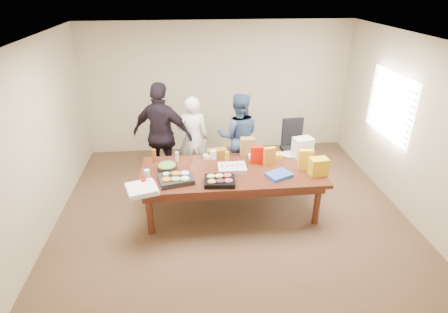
{
  "coord_description": "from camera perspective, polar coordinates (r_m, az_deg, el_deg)",
  "views": [
    {
      "loc": [
        -0.61,
        -4.93,
        3.42
      ],
      "look_at": [
        -0.11,
        0.1,
        0.94
      ],
      "focal_mm": 29.3,
      "sensor_mm": 36.0,
      "label": 1
    }
  ],
  "objects": [
    {
      "name": "banana_bunch",
      "position": [
        6.06,
        7.87,
        0.14
      ],
      "size": [
        0.27,
        0.18,
        0.09
      ],
      "primitive_type": "cube",
      "rotation": [
        0.0,
        0.0,
        -0.13
      ],
      "color": "yellow",
      "rests_on": "conference_table"
    },
    {
      "name": "red_cup",
      "position": [
        5.32,
        -12.4,
        -4.02
      ],
      "size": [
        0.1,
        0.1,
        0.11
      ],
      "primitive_type": "cylinder",
      "rotation": [
        0.0,
        0.0,
        -0.32
      ],
      "color": "#B71000",
      "rests_on": "conference_table"
    },
    {
      "name": "pizza_box_upper",
      "position": [
        5.18,
        -12.76,
        -4.83
      ],
      "size": [
        0.49,
        0.49,
        0.04
      ],
      "primitive_type": "cube",
      "rotation": [
        0.0,
        0.0,
        0.31
      ],
      "color": "white",
      "rests_on": "pizza_box_lower"
    },
    {
      "name": "veggie_tray",
      "position": [
        5.37,
        -7.52,
        -3.53
      ],
      "size": [
        0.55,
        0.47,
        0.07
      ],
      "primitive_type": "cube",
      "rotation": [
        0.0,
        0.0,
        0.22
      ],
      "color": "black",
      "rests_on": "conference_table"
    },
    {
      "name": "plate_b",
      "position": [
        6.16,
        6.4,
        0.3
      ],
      "size": [
        0.29,
        0.29,
        0.02
      ],
      "primitive_type": "cylinder",
      "rotation": [
        0.0,
        0.0,
        -0.09
      ],
      "color": "white",
      "rests_on": "conference_table"
    },
    {
      "name": "floor",
      "position": [
        6.04,
        1.14,
        -8.53
      ],
      "size": [
        5.5,
        5.0,
        0.02
      ],
      "primitive_type": "cube",
      "color": "#47301E",
      "rests_on": "ground"
    },
    {
      "name": "conference_table",
      "position": [
        5.83,
        1.18,
        -5.42
      ],
      "size": [
        2.8,
        1.2,
        0.75
      ],
      "primitive_type": "cube",
      "color": "#4C1C0F",
      "rests_on": "floor"
    },
    {
      "name": "chip_bag_orange",
      "position": [
        5.81,
        7.09,
        0.08
      ],
      "size": [
        0.2,
        0.12,
        0.29
      ],
      "primitive_type": "cube",
      "rotation": [
        0.0,
        0.0,
        0.21
      ],
      "color": "orange",
      "rests_on": "conference_table"
    },
    {
      "name": "chip_bag_red",
      "position": [
        5.82,
        5.15,
        0.24
      ],
      "size": [
        0.2,
        0.09,
        0.29
      ],
      "primitive_type": "cube",
      "rotation": [
        0.0,
        0.0,
        -0.02
      ],
      "color": "red",
      "rests_on": "conference_table"
    },
    {
      "name": "kraft_bag",
      "position": [
        6.08,
        3.7,
        1.55
      ],
      "size": [
        0.23,
        0.13,
        0.3
      ],
      "primitive_type": "cube",
      "rotation": [
        0.0,
        0.0,
        0.0
      ],
      "color": "olive",
      "rests_on": "conference_table"
    },
    {
      "name": "grocery_bag_white",
      "position": [
        6.16,
        12.16,
        1.43
      ],
      "size": [
        0.34,
        0.27,
        0.32
      ],
      "primitive_type": "cube",
      "rotation": [
        0.0,
        0.0,
        0.2
      ],
      "color": "white",
      "rests_on": "conference_table"
    },
    {
      "name": "pizza_box_lower",
      "position": [
        5.22,
        -12.51,
        -5.09
      ],
      "size": [
        0.49,
        0.49,
        0.04
      ],
      "primitive_type": "cube",
      "rotation": [
        0.0,
        0.0,
        0.29
      ],
      "color": "silver",
      "rests_on": "conference_table"
    },
    {
      "name": "plate_a",
      "position": [
        6.22,
        10.09,
        0.33
      ],
      "size": [
        0.32,
        0.32,
        0.01
      ],
      "primitive_type": "cylinder",
      "rotation": [
        0.0,
        0.0,
        -0.31
      ],
      "color": "silver",
      "rests_on": "conference_table"
    },
    {
      "name": "salad_bowl",
      "position": [
        5.67,
        -8.86,
        -1.75
      ],
      "size": [
        0.41,
        0.41,
        0.1
      ],
      "primitive_type": "cylinder",
      "rotation": [
        0.0,
        0.0,
        -0.34
      ],
      "color": "#2A241E",
      "rests_on": "conference_table"
    },
    {
      "name": "person_center",
      "position": [
        6.7,
        -4.89,
        2.87
      ],
      "size": [
        0.58,
        0.39,
        1.58
      ],
      "primitive_type": "imported",
      "rotation": [
        0.0,
        0.0,
        3.16
      ],
      "color": "white",
      "rests_on": "floor"
    },
    {
      "name": "office_chair",
      "position": [
        7.13,
        10.84,
        1.31
      ],
      "size": [
        0.53,
        0.53,
        0.98
      ],
      "primitive_type": "cube",
      "rotation": [
        0.0,
        0.0,
        0.07
      ],
      "color": "black",
      "rests_on": "floor"
    },
    {
      "name": "ranch_bottle",
      "position": [
        5.93,
        -7.34,
        -0.02
      ],
      "size": [
        0.06,
        0.06,
        0.16
      ],
      "primitive_type": "cylinder",
      "rotation": [
        0.0,
        0.0,
        0.21
      ],
      "color": "beige",
      "rests_on": "conference_table"
    },
    {
      "name": "dip_bowl_a",
      "position": [
        6.02,
        4.59,
        0.04
      ],
      "size": [
        0.17,
        0.17,
        0.07
      ],
      "primitive_type": "cylinder",
      "rotation": [
        0.0,
        0.0,
        -0.01
      ],
      "color": "#F5EFB8",
      "rests_on": "conference_table"
    },
    {
      "name": "wall_back",
      "position": [
        7.74,
        -0.97,
        10.57
      ],
      "size": [
        5.5,
        0.04,
        2.7
      ],
      "primitive_type": "cube",
      "color": "beige",
      "rests_on": "floor"
    },
    {
      "name": "fruit_tray",
      "position": [
        5.28,
        -0.68,
        -3.87
      ],
      "size": [
        0.46,
        0.38,
        0.07
      ],
      "primitive_type": "cube",
      "rotation": [
        0.0,
        0.0,
        -0.09
      ],
      "color": "black",
      "rests_on": "conference_table"
    },
    {
      "name": "chip_bag_yellow",
      "position": [
        5.74,
        12.63,
        -0.49
      ],
      "size": [
        0.23,
        0.11,
        0.33
      ],
      "primitive_type": "cube",
      "rotation": [
        0.0,
        0.0,
        -0.1
      ],
      "color": "yellow",
      "rests_on": "conference_table"
    },
    {
      "name": "bread_loaf",
      "position": [
        6.06,
        -1.13,
        0.6
      ],
      "size": [
        0.33,
        0.16,
        0.13
      ],
      "primitive_type": "cube",
      "rotation": [
        0.0,
        0.0,
        0.08
      ],
      "color": "olive",
      "rests_on": "conference_table"
    },
    {
      "name": "window_blinds",
      "position": [
        6.72,
        24.15,
        7.18
      ],
      "size": [
        0.04,
        1.36,
        1.0
      ],
      "primitive_type": "cube",
      "color": "beige",
      "rests_on": "wall_right"
    },
    {
      "name": "mayo_jar",
      "position": [
        5.96,
        -1.67,
        0.28
      ],
      "size": [
        0.12,
        0.12,
        0.15
      ],
      "primitive_type": "cylinder",
      "rotation": [
        0.0,
        0.0,
        -0.3
      ],
      "color": "white",
      "rests_on": "conference_table"
    },
    {
      "name": "dressing_bottle",
      "position": [
        5.95,
        -10.87,
        0.11
      ],
      "size": [
        0.09,
        0.09,
        0.22
      ],
      "primitive_type": "cylinder",
      "rotation": [
        0.0,
        0.0,
        -0.28
      ],
      "color": "brown",
      "rests_on": "conference_table"
    },
    {
      "name": "chip_bag_blue",
      "position": [
        5.52,
        8.57,
        -2.86
      ],
      "size": [
        0.43,
        0.39,
        0.05
      ],
      "primitive_type": "cube",
      "rotation": [
        0.0,
        0.0,
        0.45
      ],
      "color": "#2B57B1",
      "rests_on": "conference_table"
    },
    {
      "name": "person_right",
      "position": [
        6.72,
        2.28,
        3.19
      ],
      "size": [
        0.86,
        0.7,
        1.62
      ],
      "primitive_type": "imported",
      "rotation": [
        0.0,
        0.0,
        3.02
      ],
      "color": "#3B537C",
      "rests_on": "floor"
    },
    {
      "name": "grocery_bag_yellow",
      "position": [
        5.65,
        14.51,
        -1.52
      ],
      "size": [
        0.28,
        0.21,
        0.27
      ],
      "primitive_type": "cube",
      "rotation": [
        0.0,
        0.0,
        0.11
      ],
      "color": "yellow",
      "rests_on": "conference_table"
    },
    {
      "name": "mustard_bottle",
      "position": [
        5.87,
        0.49,
        -0.02
      ],
      "size": [
        0.08,
        0.08,
        0.18
      ],
      "primitive_type": "cylinder",
      "rotation": [
        0.0,
        0.0,
        -0.28
      ],
      "color": "gold",
      "rests_on": "conference_table"
    },
    {
      "name": "wall_front",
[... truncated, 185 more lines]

